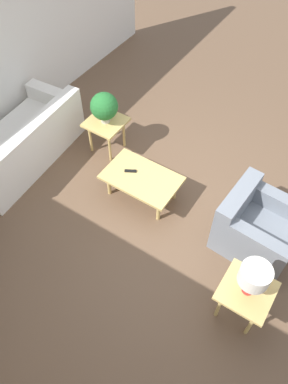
{
  "coord_description": "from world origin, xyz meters",
  "views": [
    {
      "loc": [
        -1.33,
        2.69,
        4.15
      ],
      "look_at": [
        0.23,
        0.3,
        0.55
      ],
      "focal_mm": 35.0,
      "sensor_mm": 36.0,
      "label": 1
    }
  ],
  "objects": [
    {
      "name": "side_table_lamp",
      "position": [
        -1.34,
        0.79,
        0.46
      ],
      "size": [
        0.53,
        0.53,
        0.54
      ],
      "color": "tan",
      "rests_on": "ground_plane"
    },
    {
      "name": "side_table_plant",
      "position": [
        1.42,
        -0.5,
        0.46
      ],
      "size": [
        0.53,
        0.53,
        0.54
      ],
      "color": "tan",
      "rests_on": "ground_plane"
    },
    {
      "name": "table_lamp",
      "position": [
        -1.34,
        0.79,
        0.85
      ],
      "size": [
        0.31,
        0.31,
        0.44
      ],
      "color": "red",
      "rests_on": "side_table_lamp"
    },
    {
      "name": "potted_plant",
      "position": [
        1.42,
        -0.5,
        0.81
      ],
      "size": [
        0.39,
        0.39,
        0.47
      ],
      "color": "#B2ADA3",
      "rests_on": "side_table_plant"
    },
    {
      "name": "remote_control",
      "position": [
        0.65,
        -0.0,
        0.4
      ],
      "size": [
        0.16,
        0.11,
        0.02
      ],
      "color": "black",
      "rests_on": "coffee_table"
    },
    {
      "name": "ground_plane",
      "position": [
        0.0,
        0.0,
        0.0
      ],
      "size": [
        14.0,
        14.0,
        0.0
      ],
      "primitive_type": "plane",
      "color": "brown"
    },
    {
      "name": "sofa",
      "position": [
        2.32,
        0.37,
        0.3
      ],
      "size": [
        1.05,
        2.04,
        0.79
      ],
      "rotation": [
        0.0,
        0.0,
        1.64
      ],
      "color": "white",
      "rests_on": "ground_plane"
    },
    {
      "name": "armchair",
      "position": [
        -1.1,
        -0.14,
        0.31
      ],
      "size": [
        0.95,
        0.88,
        0.79
      ],
      "rotation": [
        0.0,
        0.0,
        -1.64
      ],
      "color": "slate",
      "rests_on": "ground_plane"
    },
    {
      "name": "coffee_table",
      "position": [
        0.47,
        -0.0,
        0.35
      ],
      "size": [
        1.01,
        0.63,
        0.39
      ],
      "color": "tan",
      "rests_on": "ground_plane"
    }
  ]
}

